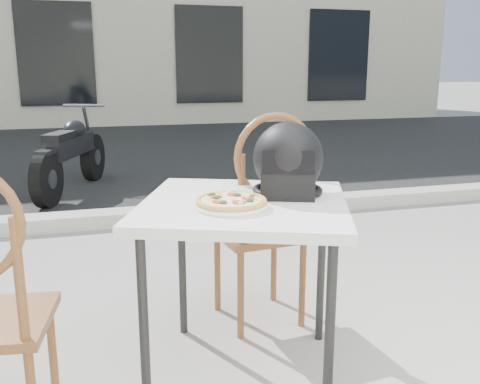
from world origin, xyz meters
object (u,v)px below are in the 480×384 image
object	(u,v)px
helmet	(288,163)
motorcycle	(72,155)
cafe_chair_main	(266,210)
plate	(231,206)
cafe_table_main	(244,217)
pizza	(231,201)

from	to	relation	value
helmet	motorcycle	size ratio (longest dim) A/B	0.23
helmet	cafe_chair_main	bearing A→B (deg)	106.90
helmet	motorcycle	distance (m)	4.01
plate	cafe_chair_main	size ratio (longest dim) A/B	0.31
cafe_table_main	pizza	size ratio (longest dim) A/B	3.08
cafe_chair_main	helmet	bearing A→B (deg)	80.50
pizza	plate	bearing A→B (deg)	-124.44
cafe_chair_main	motorcycle	distance (m)	3.64
plate	helmet	bearing A→B (deg)	28.22
cafe_chair_main	motorcycle	xyz separation A→B (m)	(-1.03, 3.49, -0.22)
plate	helmet	size ratio (longest dim) A/B	0.88
motorcycle	cafe_table_main	bearing A→B (deg)	-58.26
pizza	motorcycle	xyz separation A→B (m)	(-0.71, 4.01, -0.42)
cafe_table_main	motorcycle	distance (m)	4.00
pizza	helmet	bearing A→B (deg)	28.21
plate	cafe_chair_main	world-z (taller)	cafe_chair_main
plate	helmet	xyz separation A→B (m)	(0.30, 0.16, 0.13)
motorcycle	plate	bearing A→B (deg)	-59.66
cafe_table_main	plate	bearing A→B (deg)	-129.97
pizza	motorcycle	distance (m)	4.09
pizza	helmet	distance (m)	0.35
motorcycle	helmet	bearing A→B (deg)	-55.07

